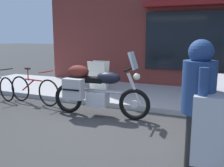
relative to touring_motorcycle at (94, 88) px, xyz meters
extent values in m
plane|color=#363636|center=(0.50, -0.62, -0.61)|extent=(80.00, 80.00, 0.00)
torus|color=black|center=(0.89, 0.09, -0.28)|extent=(0.67, 0.13, 0.66)
cylinder|color=silver|center=(0.89, 0.09, -0.28)|extent=(0.16, 0.07, 0.16)
torus|color=black|center=(-0.64, -0.01, -0.28)|extent=(0.67, 0.13, 0.66)
cylinder|color=silver|center=(-0.64, -0.01, -0.28)|extent=(0.16, 0.07, 0.16)
cube|color=silver|center=(0.07, 0.04, -0.23)|extent=(0.46, 0.33, 0.32)
cylinder|color=silver|center=(0.12, 0.04, -0.06)|extent=(1.00, 0.12, 0.06)
ellipsoid|color=black|center=(0.32, 0.05, 0.24)|extent=(0.54, 0.31, 0.26)
cube|color=black|center=(-0.09, 0.03, 0.18)|extent=(0.61, 0.27, 0.11)
cube|color=black|center=(-0.42, 0.01, 0.16)|extent=(0.29, 0.24, 0.18)
cylinder|color=silver|center=(0.89, 0.09, 0.04)|extent=(0.35, 0.09, 0.67)
cylinder|color=black|center=(0.77, 0.08, 0.44)|extent=(0.07, 0.62, 0.04)
cube|color=silver|center=(0.85, 0.08, 0.62)|extent=(0.17, 0.33, 0.35)
sphere|color=#EAEACC|center=(0.93, 0.09, 0.30)|extent=(0.14, 0.14, 0.14)
cube|color=#ADADAD|center=(-0.36, -0.23, 0.00)|extent=(0.45, 0.23, 0.44)
cube|color=black|center=(-0.36, -0.34, 0.00)|extent=(0.37, 0.04, 0.03)
ellipsoid|color=#591E19|center=(-0.37, 0.01, 0.34)|extent=(0.50, 0.35, 0.28)
torus|color=black|center=(-1.37, 0.25, -0.27)|extent=(0.67, 0.12, 0.67)
torus|color=black|center=(-2.38, 0.38, -0.27)|extent=(0.67, 0.12, 0.67)
cylinder|color=#B22323|center=(-1.88, 0.31, 0.01)|extent=(0.56, 0.10, 0.04)
cylinder|color=#B22323|center=(-2.08, 0.34, -0.15)|extent=(0.44, 0.09, 0.32)
cylinder|color=#B22323|center=(-2.06, 0.34, 0.13)|extent=(0.03, 0.03, 0.30)
ellipsoid|color=black|center=(-2.06, 0.34, 0.29)|extent=(0.23, 0.13, 0.06)
cylinder|color=#B22323|center=(-1.42, 0.26, 0.25)|extent=(0.09, 0.48, 0.03)
cylinder|color=#242424|center=(2.29, -1.66, -0.19)|extent=(0.14, 0.14, 0.84)
cylinder|color=#242424|center=(2.22, -1.85, -0.19)|extent=(0.14, 0.14, 0.84)
cylinder|color=navy|center=(2.26, -1.75, 0.54)|extent=(0.46, 0.46, 0.61)
sphere|color=navy|center=(2.26, -1.75, 0.94)|extent=(0.28, 0.28, 0.28)
sphere|color=tan|center=(2.31, -1.74, 0.94)|extent=(0.17, 0.17, 0.17)
cylinder|color=navy|center=(2.20, -1.53, 0.50)|extent=(0.10, 0.10, 0.58)
cylinder|color=navy|center=(2.32, -1.98, 0.50)|extent=(0.10, 0.10, 0.58)
cube|color=silver|center=(-0.85, 1.87, -0.06)|extent=(0.55, 0.18, 0.85)
cube|color=silver|center=(-0.85, 2.09, -0.06)|extent=(0.55, 0.18, 0.85)
torus|color=black|center=(-2.68, 0.21, -0.28)|extent=(0.65, 0.19, 0.65)
cylinder|color=black|center=(-2.73, 0.22, 0.24)|extent=(0.14, 0.47, 0.03)
camera|label=1|loc=(2.47, -4.78, 1.12)|focal=41.11mm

